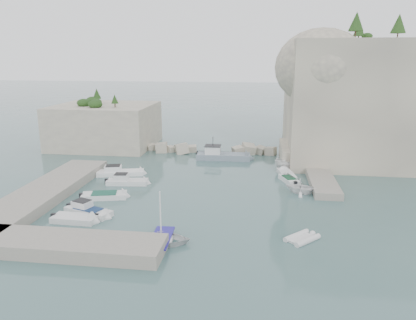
# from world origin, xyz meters

# --- Properties ---
(ground) EXTENTS (400.00, 400.00, 0.00)m
(ground) POSITION_xyz_m (0.00, 0.00, 0.00)
(ground) COLOR #446665
(ground) RESTS_ON ground
(cliff_east) EXTENTS (26.00, 22.00, 17.00)m
(cliff_east) POSITION_xyz_m (23.00, 23.00, 8.50)
(cliff_east) COLOR beige
(cliff_east) RESTS_ON ground
(cliff_terrace) EXTENTS (8.00, 10.00, 2.50)m
(cliff_terrace) POSITION_xyz_m (13.00, 18.00, 1.25)
(cliff_terrace) COLOR beige
(cliff_terrace) RESTS_ON ground
(outcrop_west) EXTENTS (16.00, 14.00, 7.00)m
(outcrop_west) POSITION_xyz_m (-20.00, 25.00, 3.50)
(outcrop_west) COLOR beige
(outcrop_west) RESTS_ON ground
(quay_west) EXTENTS (5.00, 24.00, 1.10)m
(quay_west) POSITION_xyz_m (-17.00, -1.00, 0.55)
(quay_west) COLOR #9E9689
(quay_west) RESTS_ON ground
(quay_south) EXTENTS (18.00, 4.00, 1.10)m
(quay_south) POSITION_xyz_m (-10.00, -12.50, 0.55)
(quay_south) COLOR #9E9689
(quay_south) RESTS_ON ground
(ledge_east) EXTENTS (3.00, 16.00, 0.80)m
(ledge_east) POSITION_xyz_m (13.50, 10.00, 0.40)
(ledge_east) COLOR #9E9689
(ledge_east) RESTS_ON ground
(breakwater) EXTENTS (28.00, 3.00, 1.40)m
(breakwater) POSITION_xyz_m (-1.00, 22.00, 0.70)
(breakwater) COLOR beige
(breakwater) RESTS_ON ground
(motorboat_a) EXTENTS (6.79, 3.45, 1.40)m
(motorboat_a) POSITION_xyz_m (-11.73, 8.42, 0.00)
(motorboat_a) COLOR white
(motorboat_a) RESTS_ON ground
(motorboat_b) EXTENTS (5.48, 2.32, 1.40)m
(motorboat_b) POSITION_xyz_m (-9.58, 4.78, 0.00)
(motorboat_b) COLOR silver
(motorboat_b) RESTS_ON ground
(motorboat_c) EXTENTS (5.48, 3.08, 0.70)m
(motorboat_c) POSITION_xyz_m (-10.46, -0.31, 0.00)
(motorboat_c) COLOR silver
(motorboat_c) RESTS_ON ground
(motorboat_d) EXTENTS (5.66, 3.42, 1.40)m
(motorboat_d) POSITION_xyz_m (-10.26, -4.90, 0.00)
(motorboat_d) COLOR silver
(motorboat_d) RESTS_ON ground
(motorboat_e) EXTENTS (4.57, 1.99, 0.70)m
(motorboat_e) POSITION_xyz_m (-10.78, -6.76, 0.00)
(motorboat_e) COLOR silver
(motorboat_e) RESTS_ON ground
(rowboat) EXTENTS (4.97, 3.66, 0.99)m
(rowboat) POSITION_xyz_m (-1.73, -10.13, 0.00)
(rowboat) COLOR white
(rowboat) RESTS_ON ground
(inflatable_dinghy) EXTENTS (3.26, 3.29, 0.44)m
(inflatable_dinghy) POSITION_xyz_m (9.76, -8.01, 0.00)
(inflatable_dinghy) COLOR silver
(inflatable_dinghy) RESTS_ON ground
(tender_east_a) EXTENTS (4.11, 3.79, 1.81)m
(tender_east_a) POSITION_xyz_m (10.74, 4.07, 0.00)
(tender_east_a) COLOR white
(tender_east_a) RESTS_ON ground
(tender_east_b) EXTENTS (2.61, 4.12, 0.70)m
(tender_east_b) POSITION_xyz_m (9.65, 8.21, 0.00)
(tender_east_b) COLOR white
(tender_east_b) RESTS_ON ground
(tender_east_c) EXTENTS (2.47, 5.06, 0.70)m
(tender_east_c) POSITION_xyz_m (9.50, 10.49, 0.00)
(tender_east_c) COLOR silver
(tender_east_c) RESTS_ON ground
(tender_east_d) EXTENTS (5.38, 2.88, 1.97)m
(tender_east_d) POSITION_xyz_m (10.56, 13.60, 0.00)
(tender_east_d) COLOR white
(tender_east_d) RESTS_ON ground
(work_boat) EXTENTS (8.68, 2.77, 2.20)m
(work_boat) POSITION_xyz_m (0.68, 18.27, 0.00)
(work_boat) COLOR slate
(work_boat) RESTS_ON ground
(rowboat_mast) EXTENTS (0.10, 0.10, 4.20)m
(rowboat_mast) POSITION_xyz_m (-1.73, -10.13, 2.60)
(rowboat_mast) COLOR white
(rowboat_mast) RESTS_ON rowboat
(vegetation) EXTENTS (53.48, 13.88, 13.40)m
(vegetation) POSITION_xyz_m (17.83, 24.40, 17.93)
(vegetation) COLOR #1E4219
(vegetation) RESTS_ON ground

